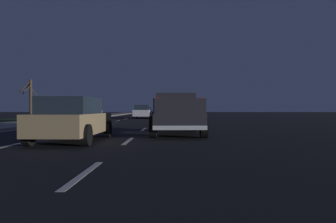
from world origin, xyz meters
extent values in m
plane|color=black|center=(27.00, 0.00, 0.00)|extent=(144.00, 144.00, 0.00)
cube|color=gray|center=(27.00, 7.45, 0.06)|extent=(108.00, 4.00, 0.12)
cube|color=silver|center=(5.30, -1.75, 0.00)|extent=(2.40, 0.14, 0.01)
cube|color=silver|center=(10.90, -1.75, 0.00)|extent=(2.40, 0.14, 0.01)
cube|color=silver|center=(17.07, -1.75, 0.00)|extent=(2.40, 0.14, 0.01)
cube|color=silver|center=(23.95, -1.75, 0.00)|extent=(2.40, 0.14, 0.01)
cube|color=silver|center=(29.05, -1.75, 0.00)|extent=(2.40, 0.14, 0.01)
cube|color=silver|center=(34.11, -1.75, 0.00)|extent=(2.40, 0.14, 0.01)
cube|color=silver|center=(39.75, -1.75, 0.00)|extent=(2.40, 0.14, 0.01)
cube|color=silver|center=(46.37, -1.75, 0.00)|extent=(2.40, 0.14, 0.01)
cube|color=silver|center=(53.17, -1.75, 0.00)|extent=(2.40, 0.14, 0.01)
cube|color=silver|center=(59.38, -1.75, 0.00)|extent=(2.40, 0.14, 0.01)
cube|color=silver|center=(65.02, -1.75, 0.00)|extent=(2.40, 0.14, 0.01)
cube|color=silver|center=(70.34, -1.75, 0.00)|extent=(2.40, 0.14, 0.01)
cube|color=silver|center=(77.29, -1.75, 0.00)|extent=(2.40, 0.14, 0.01)
cube|color=silver|center=(9.54, 1.75, 0.00)|extent=(2.40, 0.14, 0.01)
cube|color=silver|center=(15.81, 1.75, 0.00)|extent=(2.40, 0.14, 0.01)
cube|color=silver|center=(22.06, 1.75, 0.00)|extent=(2.40, 0.14, 0.01)
cube|color=silver|center=(28.80, 1.75, 0.00)|extent=(2.40, 0.14, 0.01)
cube|color=silver|center=(34.40, 1.75, 0.00)|extent=(2.40, 0.14, 0.01)
cube|color=silver|center=(39.45, 1.75, 0.00)|extent=(2.40, 0.14, 0.01)
cube|color=silver|center=(46.35, 1.75, 0.00)|extent=(2.40, 0.14, 0.01)
cube|color=silver|center=(52.50, 1.75, 0.00)|extent=(2.40, 0.14, 0.01)
cube|color=silver|center=(58.72, 1.75, 0.00)|extent=(2.40, 0.14, 0.01)
cube|color=silver|center=(65.66, 1.75, 0.00)|extent=(2.40, 0.14, 0.01)
cube|color=silver|center=(72.59, 1.75, 0.00)|extent=(2.40, 0.14, 0.01)
cube|color=silver|center=(77.60, 1.75, 0.00)|extent=(2.40, 0.14, 0.01)
cube|color=silver|center=(27.00, 5.15, 0.00)|extent=(108.00, 0.14, 0.01)
cube|color=#232328|center=(13.93, -3.50, 0.67)|extent=(5.47, 2.21, 0.60)
cube|color=#232328|center=(15.11, -3.45, 1.42)|extent=(2.23, 1.92, 0.90)
cube|color=#1E2833|center=(14.07, -3.49, 1.47)|extent=(0.10, 1.44, 0.50)
cube|color=#232328|center=(12.81, -2.60, 1.25)|extent=(3.02, 0.20, 0.56)
cube|color=#232328|center=(12.88, -4.48, 1.25)|extent=(3.02, 0.20, 0.56)
cube|color=#232328|center=(11.27, -3.60, 1.25)|extent=(0.15, 1.88, 0.56)
cube|color=silver|center=(11.27, -3.60, 0.45)|extent=(0.20, 2.00, 0.16)
cube|color=red|center=(11.25, -2.80, 1.45)|extent=(0.07, 0.14, 0.20)
cube|color=red|center=(11.31, -4.40, 1.45)|extent=(0.07, 0.14, 0.20)
cylinder|color=black|center=(15.67, -2.43, 0.42)|extent=(0.84, 0.28, 0.84)
cylinder|color=black|center=(15.75, -4.43, 0.42)|extent=(0.84, 0.28, 0.84)
cylinder|color=black|center=(12.11, -2.57, 0.42)|extent=(0.84, 0.28, 0.84)
cylinder|color=black|center=(12.19, -4.57, 0.42)|extent=(0.84, 0.28, 0.84)
cube|color=#9E845B|center=(10.86, 0.19, 0.63)|extent=(4.42, 1.85, 0.70)
cube|color=#1E2833|center=(10.61, 0.19, 1.26)|extent=(2.48, 1.61, 0.56)
cylinder|color=black|center=(12.36, 1.07, 0.34)|extent=(0.68, 0.22, 0.68)
cylinder|color=black|center=(12.34, -0.73, 0.34)|extent=(0.68, 0.22, 0.68)
cylinder|color=black|center=(9.37, 1.11, 0.34)|extent=(0.68, 0.22, 0.68)
cylinder|color=black|center=(9.35, -0.69, 0.34)|extent=(0.68, 0.22, 0.68)
cube|color=red|center=(8.71, 0.22, 0.68)|extent=(0.10, 1.51, 0.10)
cube|color=silver|center=(35.79, -0.01, 0.63)|extent=(4.45, 1.92, 0.70)
cube|color=#1E2833|center=(35.54, 0.00, 1.26)|extent=(2.51, 1.65, 0.56)
cylinder|color=black|center=(37.31, 0.85, 0.34)|extent=(0.68, 0.22, 0.68)
cylinder|color=black|center=(37.26, -0.95, 0.34)|extent=(0.68, 0.22, 0.68)
cylinder|color=black|center=(34.32, 0.94, 0.34)|extent=(0.68, 0.22, 0.68)
cylinder|color=black|center=(34.27, -0.86, 0.34)|extent=(0.68, 0.22, 0.68)
cube|color=red|center=(33.64, 0.05, 0.68)|extent=(0.12, 1.51, 0.10)
cube|color=#B2B5BA|center=(24.78, 3.58, 0.63)|extent=(4.44, 1.89, 0.70)
cube|color=#1E2833|center=(24.53, 3.58, 1.26)|extent=(2.50, 1.63, 0.56)
cylinder|color=black|center=(26.25, 4.51, 0.34)|extent=(0.68, 0.22, 0.68)
cylinder|color=black|center=(26.29, 2.71, 0.34)|extent=(0.68, 0.22, 0.68)
cylinder|color=black|center=(23.26, 4.45, 0.34)|extent=(0.68, 0.22, 0.68)
cylinder|color=black|center=(23.30, 2.65, 0.34)|extent=(0.68, 0.22, 0.68)
cube|color=red|center=(22.63, 3.54, 0.68)|extent=(0.11, 1.51, 0.10)
cube|color=black|center=(35.66, -3.48, 0.63)|extent=(4.45, 1.91, 0.70)
cube|color=#1E2833|center=(35.41, -3.49, 1.26)|extent=(2.50, 1.65, 0.56)
cylinder|color=black|center=(37.13, -2.55, 0.34)|extent=(0.68, 0.22, 0.68)
cylinder|color=black|center=(37.18, -4.35, 0.34)|extent=(0.68, 0.22, 0.68)
cylinder|color=black|center=(34.14, -2.62, 0.34)|extent=(0.68, 0.22, 0.68)
cylinder|color=black|center=(34.19, -4.42, 0.34)|extent=(0.68, 0.22, 0.68)
cube|color=red|center=(33.51, -3.54, 0.68)|extent=(0.12, 1.51, 0.10)
cylinder|color=#423323|center=(33.76, 12.05, 2.15)|extent=(0.28, 0.28, 4.29)
cylinder|color=#423323|center=(33.46, 12.56, 3.48)|extent=(0.63, 1.12, 1.39)
cylinder|color=#423323|center=(34.19, 11.92, 3.00)|extent=(0.93, 0.39, 0.94)
cylinder|color=#423323|center=(33.35, 12.23, 3.31)|extent=(0.88, 0.49, 0.85)
cylinder|color=#423323|center=(33.95, 12.56, 3.41)|extent=(0.43, 1.11, 1.42)
camera|label=1|loc=(-0.24, -3.31, 1.16)|focal=33.65mm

